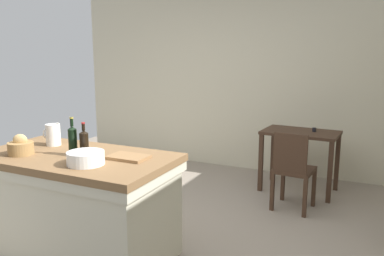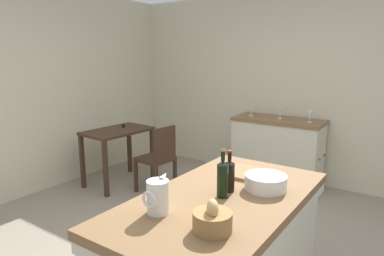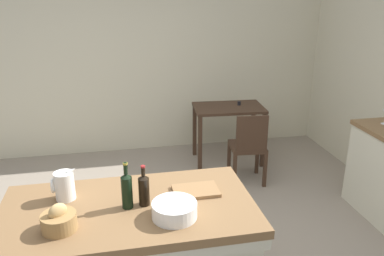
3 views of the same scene
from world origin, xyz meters
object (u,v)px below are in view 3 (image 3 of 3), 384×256
bread_basket (59,221)px  cutting_board (196,191)px  wine_bottle_amber (127,190)px  pitcher (64,185)px  wooden_chair (249,146)px  wash_bowl (174,210)px  writing_desk (228,116)px  wine_bottle_dark (144,189)px

bread_basket → cutting_board: 0.92m
cutting_board → wine_bottle_amber: (-0.47, -0.10, 0.12)m
pitcher → bread_basket: size_ratio=1.15×
pitcher → wooden_chair: bearing=40.1°
wooden_chair → wash_bowl: bearing=-121.4°
writing_desk → bread_basket: bread_basket is taller
wash_bowl → cutting_board: wash_bowl is taller
wooden_chair → pitcher: (-1.87, -1.57, 0.51)m
wooden_chair → cutting_board: bearing=-120.8°
pitcher → wine_bottle_amber: (0.41, -0.19, 0.03)m
bread_basket → cutting_board: bread_basket is taller
pitcher → wine_bottle_dark: 0.55m
wine_bottle_amber → wash_bowl: bearing=-32.0°
wooden_chair → pitcher: bearing=-139.9°
cutting_board → wine_bottle_amber: size_ratio=0.99×
wooden_chair → bread_basket: bread_basket is taller
wash_bowl → wine_bottle_dark: size_ratio=1.00×
wine_bottle_dark → wine_bottle_amber: 0.11m
pitcher → wine_bottle_dark: bearing=-19.3°
wooden_chair → wine_bottle_dark: wine_bottle_dark is taller
pitcher → cutting_board: (0.88, -0.09, -0.09)m
wooden_chair → cutting_board: cutting_board is taller
wooden_chair → wine_bottle_dark: bearing=-127.7°
cutting_board → wine_bottle_dark: size_ratio=1.12×
wine_bottle_dark → wine_bottle_amber: bearing=-174.1°
wash_bowl → pitcher: bearing=151.9°
wine_bottle_dark → wine_bottle_amber: wine_bottle_amber is taller
writing_desk → wash_bowl: bearing=-113.5°
wine_bottle_dark → wine_bottle_amber: (-0.11, -0.01, 0.01)m
pitcher → wash_bowl: size_ratio=0.84×
pitcher → wash_bowl: (0.69, -0.37, -0.05)m
wooden_chair → pitcher: 2.50m
writing_desk → wine_bottle_amber: bearing=-120.1°
wash_bowl → bread_basket: (-0.69, 0.00, 0.01)m
wash_bowl → wine_bottle_amber: size_ratio=0.89×
wash_bowl → wine_bottle_dark: wine_bottle_dark is taller
wash_bowl → cutting_board: size_ratio=0.90×
bread_basket → wine_bottle_dark: wine_bottle_dark is taller
wine_bottle_amber → pitcher: bearing=154.7°
wine_bottle_dark → cutting_board: bearing=14.0°
cutting_board → writing_desk: bearing=68.1°
writing_desk → pitcher: pitcher is taller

